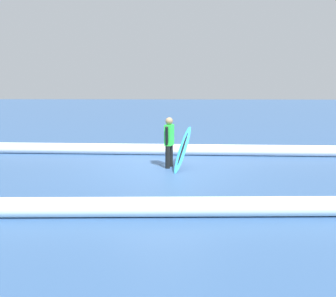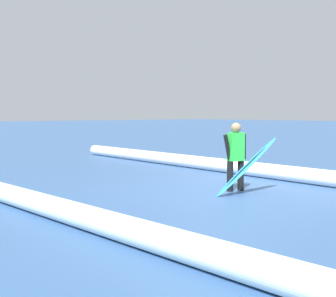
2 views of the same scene
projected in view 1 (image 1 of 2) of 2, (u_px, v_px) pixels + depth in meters
The scene contains 5 objects.
ground_plane at pixel (162, 169), 10.21m from camera, with size 177.55×177.55×0.00m, color #335789.
surfer at pixel (169, 140), 10.30m from camera, with size 0.29×0.58×1.50m.
surfboard at pixel (183, 149), 10.20m from camera, with size 0.64×1.51×1.20m.
wave_crest_foreground at pixel (162, 149), 12.47m from camera, with size 0.39×0.39×17.97m, color white.
wave_crest_midground at pixel (28, 207), 6.29m from camera, with size 0.36×0.36×21.11m, color white.
Camera 1 is at (-0.67, 9.96, 2.26)m, focal length 37.15 mm.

